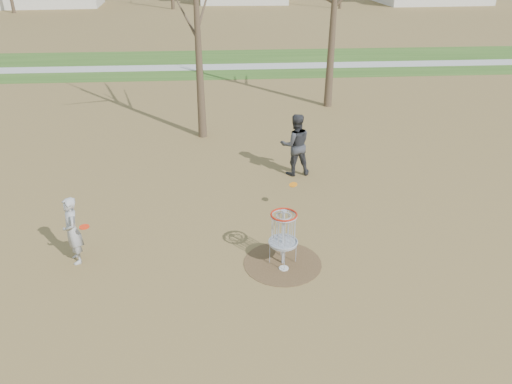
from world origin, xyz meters
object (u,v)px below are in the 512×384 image
at_px(player_standing, 72,231).
at_px(disc_grounded, 284,268).
at_px(player_throwing, 295,145).
at_px(disc_golf_basket, 283,229).

height_order(player_standing, disc_grounded, player_standing).
distance_m(player_standing, disc_grounded, 4.84).
bearing_deg(player_throwing, player_standing, 33.29).
bearing_deg(player_throwing, disc_golf_basket, 74.19).
relative_size(player_standing, disc_grounded, 7.33).
height_order(player_throwing, disc_grounded, player_throwing).
bearing_deg(player_standing, disc_golf_basket, 61.04).
bearing_deg(disc_grounded, player_standing, 171.71).
distance_m(player_standing, player_throwing, 7.21).
relative_size(player_throwing, disc_golf_basket, 1.46).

